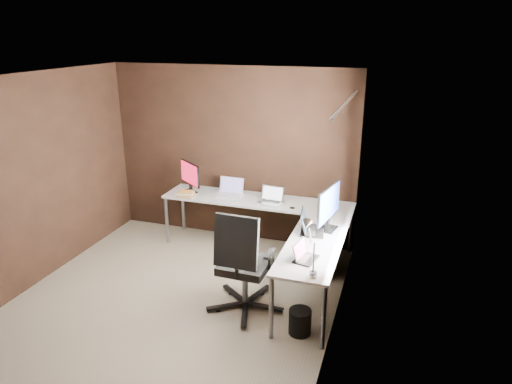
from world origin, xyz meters
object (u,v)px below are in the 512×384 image
Objects in this scene: laptop_black_big at (309,227)px; desk_lamp at (309,240)px; laptop_silver at (271,199)px; drawer_pedestal at (319,248)px; laptop_black_small at (304,255)px; monitor_left at (190,175)px; laptop_white at (230,191)px; book_stack at (186,194)px; monitor_right at (329,205)px; office_chair at (244,281)px; wastebasket at (300,322)px.

laptop_black_big is 1.02m from desk_lamp.
laptop_silver is at bearing 32.95° from laptop_black_big.
drawer_pedestal is 1.26m from laptop_black_small.
laptop_silver is (1.23, -0.05, -0.20)m from monitor_left.
laptop_white reaches higher than book_stack.
laptop_silver is at bearing 34.41° from monitor_left.
laptop_black_big is 0.70m from laptop_black_small.
monitor_right is at bearing -30.42° from laptop_silver.
laptop_black_big is 0.99m from office_chair.
drawer_pedestal is 0.82m from monitor_right.
laptop_black_small is (2.00, -1.52, -0.21)m from monitor_left.
wastebasket is (-0.07, -1.04, -0.90)m from monitor_right.
wastebasket is at bearing -160.80° from laptop_black_small.
laptop_white is 0.31× the size of office_chair.
monitor_left is at bearing 64.06° from laptop_black_small.
laptop_white reaches higher than laptop_black_small.
laptop_silver reaches higher than wastebasket.
drawer_pedestal is at bearing 26.70° from monitor_left.
laptop_black_big is 1.34× the size of laptop_black_small.
office_chair reaches higher than drawer_pedestal.
office_chair is (0.75, -1.57, -0.43)m from laptop_white.
monitor_left reaches higher than wastebasket.
laptop_black_small is at bearing -88.10° from drawer_pedestal.
book_stack is 0.21× the size of office_chair.
drawer_pedestal is 1.45× the size of laptop_black_big.
book_stack is 2.61m from wastebasket.
monitor_left is at bearing 133.03° from office_chair.
laptop_white is 0.65m from laptop_silver.
laptop_black_big reaches higher than laptop_silver.
laptop_silver is at bearing 157.89° from drawer_pedestal.
laptop_silver is at bearing -7.54° from laptop_white.
monitor_right reaches higher than office_chair.
monitor_right reaches higher than book_stack.
wastebasket is (-0.06, 0.04, -0.94)m from desk_lamp.
laptop_black_small reaches higher than book_stack.
laptop_black_big is 1.55× the size of wastebasket.
drawer_pedestal is 1.63× the size of laptop_white.
laptop_black_small is at bearing 178.61° from laptop_black_big.
monitor_right is 1.17× the size of desk_lamp.
laptop_black_big is at bearing 97.43° from wastebasket.
drawer_pedestal is 2.24× the size of wastebasket.
office_chair is (1.35, -1.51, -0.63)m from monitor_left.
office_chair is at bearing -44.74° from book_stack.
laptop_black_small is at bearing 97.95° from wastebasket.
desk_lamp is (0.87, -1.73, 0.30)m from laptop_silver.
laptop_black_small is 2.38m from book_stack.
monitor_right reaches higher than laptop_black_small.
laptop_white is 2.39m from desk_lamp.
laptop_white is 0.89× the size of laptop_black_big.
monitor_left reaches higher than drawer_pedestal.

